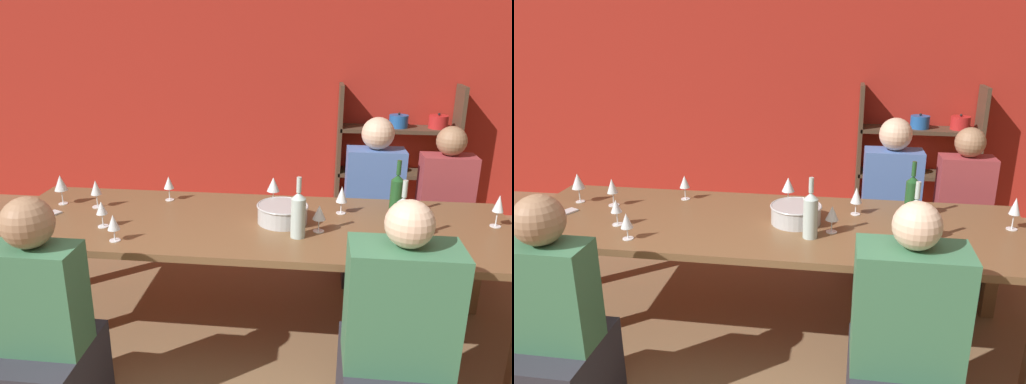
# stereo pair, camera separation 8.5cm
# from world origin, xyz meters

# --- Properties ---
(wall_back_red) EXTENTS (8.80, 0.06, 2.70)m
(wall_back_red) POSITION_xyz_m (0.00, 3.83, 1.35)
(wall_back_red) COLOR red
(wall_back_red) RESTS_ON ground_plane
(shelf_unit) EXTENTS (1.13, 0.30, 1.30)m
(shelf_unit) POSITION_xyz_m (1.14, 3.63, 0.54)
(shelf_unit) COLOR #4C3828
(shelf_unit) RESTS_ON ground_plane
(dining_table) EXTENTS (2.97, 0.98, 0.74)m
(dining_table) POSITION_xyz_m (0.00, 1.51, 0.67)
(dining_table) COLOR brown
(dining_table) RESTS_ON ground_plane
(mixing_bowl) EXTENTS (0.30, 0.30, 0.11)m
(mixing_bowl) POSITION_xyz_m (0.16, 1.52, 0.80)
(mixing_bowl) COLOR #B7BABC
(mixing_bowl) RESTS_ON dining_table
(wine_bottle_green) EXTENTS (0.08, 0.08, 0.34)m
(wine_bottle_green) POSITION_xyz_m (0.26, 1.32, 0.88)
(wine_bottle_green) COLOR #B2C6C1
(wine_bottle_green) RESTS_ON dining_table
(wine_bottle_dark) EXTENTS (0.08, 0.08, 0.35)m
(wine_bottle_dark) POSITION_xyz_m (0.83, 1.70, 0.88)
(wine_bottle_dark) COLOR #1E4C23
(wine_bottle_dark) RESTS_ON dining_table
(wine_bottle_amber) EXTENTS (0.07, 0.07, 0.34)m
(wine_bottle_amber) POSITION_xyz_m (0.80, 1.33, 0.88)
(wine_bottle_amber) COLOR #B2C6C1
(wine_bottle_amber) RESTS_ON dining_table
(wine_glass_white_a) EXTENTS (0.07, 0.07, 0.16)m
(wine_glass_white_a) POSITION_xyz_m (0.89, 1.19, 0.86)
(wine_glass_white_a) COLOR white
(wine_glass_white_a) RESTS_ON dining_table
(wine_glass_empty_a) EXTENTS (0.08, 0.08, 0.19)m
(wine_glass_empty_a) POSITION_xyz_m (-1.25, 1.67, 0.88)
(wine_glass_empty_a) COLOR white
(wine_glass_empty_a) RESTS_ON dining_table
(wine_glass_empty_b) EXTENTS (0.07, 0.07, 0.17)m
(wine_glass_empty_b) POSITION_xyz_m (0.51, 1.71, 0.86)
(wine_glass_empty_b) COLOR white
(wine_glass_empty_b) RESTS_ON dining_table
(wine_glass_red_a) EXTENTS (0.06, 0.06, 0.15)m
(wine_glass_red_a) POSITION_xyz_m (-0.84, 1.33, 0.85)
(wine_glass_red_a) COLOR white
(wine_glass_red_a) RESTS_ON dining_table
(wine_glass_empty_c) EXTENTS (0.06, 0.06, 0.19)m
(wine_glass_empty_c) POSITION_xyz_m (1.37, 1.60, 0.88)
(wine_glass_empty_c) COLOR white
(wine_glass_empty_c) RESTS_ON dining_table
(wine_glass_red_b) EXTENTS (0.07, 0.07, 0.16)m
(wine_glass_red_b) POSITION_xyz_m (-0.59, 1.82, 0.86)
(wine_glass_red_b) COLOR white
(wine_glass_red_b) RESTS_ON dining_table
(wine_glass_empty_d) EXTENTS (0.07, 0.07, 0.18)m
(wine_glass_empty_d) POSITION_xyz_m (-1.01, 1.64, 0.87)
(wine_glass_empty_d) COLOR white
(wine_glass_empty_d) RESTS_ON dining_table
(wine_glass_red_c) EXTENTS (0.08, 0.08, 0.18)m
(wine_glass_red_c) POSITION_xyz_m (0.09, 1.81, 0.88)
(wine_glass_red_c) COLOR white
(wine_glass_red_c) RESTS_ON dining_table
(wine_glass_empty_e) EXTENTS (0.07, 0.07, 0.15)m
(wine_glass_empty_e) POSITION_xyz_m (-0.70, 1.16, 0.85)
(wine_glass_empty_e) COLOR white
(wine_glass_empty_e) RESTS_ON dining_table
(wine_glass_empty_f) EXTENTS (0.07, 0.07, 0.15)m
(wine_glass_empty_f) POSITION_xyz_m (0.37, 1.41, 0.85)
(wine_glass_empty_f) COLOR white
(wine_glass_empty_f) RESTS_ON dining_table
(cell_phone) EXTENTS (0.12, 0.17, 0.01)m
(cell_phone) POSITION_xyz_m (-1.24, 1.46, 0.75)
(cell_phone) COLOR silver
(cell_phone) RESTS_ON dining_table
(person_near_a) EXTENTS (0.45, 0.57, 1.19)m
(person_near_a) POSITION_xyz_m (0.71, 0.70, 0.43)
(person_near_a) COLOR #2D2D38
(person_near_a) RESTS_ON ground_plane
(person_far_a) EXTENTS (0.41, 0.51, 1.22)m
(person_far_a) POSITION_xyz_m (0.77, 2.36, 0.45)
(person_far_a) COLOR #2D2D38
(person_far_a) RESTS_ON ground_plane
(person_near_b) EXTENTS (0.39, 0.49, 1.15)m
(person_near_b) POSITION_xyz_m (-0.87, 0.67, 0.43)
(person_near_b) COLOR #2D2D38
(person_near_b) RESTS_ON ground_plane
(person_far_b) EXTENTS (0.36, 0.46, 1.18)m
(person_far_b) POSITION_xyz_m (1.26, 2.29, 0.44)
(person_far_b) COLOR #2D2D38
(person_far_b) RESTS_ON ground_plane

